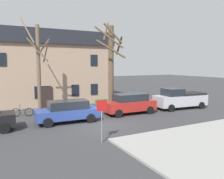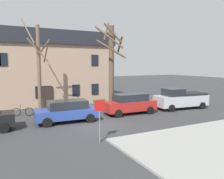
% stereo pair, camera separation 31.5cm
% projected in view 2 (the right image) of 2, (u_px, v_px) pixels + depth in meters
% --- Properties ---
extents(ground_plane, '(120.00, 120.00, 0.00)m').
position_uv_depth(ground_plane, '(101.00, 125.00, 16.34)').
color(ground_plane, '#38383A').
extents(sidewalk_slab, '(11.44, 6.45, 0.12)m').
position_uv_depth(sidewalk_slab, '(223.00, 141.00, 12.70)').
color(sidewalk_slab, '#999993').
rests_on(sidewalk_slab, ground_plane).
extents(building_main, '(16.18, 6.57, 7.86)m').
position_uv_depth(building_main, '(37.00, 68.00, 25.18)').
color(building_main, tan).
rests_on(building_main, ground_plane).
extents(tree_bare_near, '(2.29, 2.28, 8.15)m').
position_uv_depth(tree_bare_near, '(39.00, 67.00, 19.43)').
color(tree_bare_near, brown).
rests_on(tree_bare_near, ground_plane).
extents(tree_bare_mid, '(2.94, 2.73, 8.36)m').
position_uv_depth(tree_bare_mid, '(111.00, 64.00, 21.67)').
color(tree_bare_mid, brown).
rests_on(tree_bare_mid, ground_plane).
extents(car_blue_wagon, '(4.67, 2.14, 1.65)m').
position_uv_depth(car_blue_wagon, '(67.00, 111.00, 17.11)').
color(car_blue_wagon, '#2D4799').
rests_on(car_blue_wagon, ground_plane).
extents(car_red_wagon, '(4.63, 2.13, 1.78)m').
position_uv_depth(car_red_wagon, '(130.00, 103.00, 20.00)').
color(car_red_wagon, '#AD231E').
rests_on(car_red_wagon, ground_plane).
extents(pickup_truck_silver, '(5.45, 2.51, 2.03)m').
position_uv_depth(pickup_truck_silver, '(181.00, 99.00, 22.31)').
color(pickup_truck_silver, '#B7BABF').
rests_on(pickup_truck_silver, ground_plane).
extents(street_sign_pole, '(0.76, 0.07, 2.45)m').
position_uv_depth(street_sign_pole, '(100.00, 112.00, 12.47)').
color(street_sign_pole, slate).
rests_on(street_sign_pole, ground_plane).
extents(bicycle_leaning, '(1.68, 0.59, 1.03)m').
position_uv_depth(bicycle_leaning, '(23.00, 112.00, 19.12)').
color(bicycle_leaning, black).
rests_on(bicycle_leaning, ground_plane).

